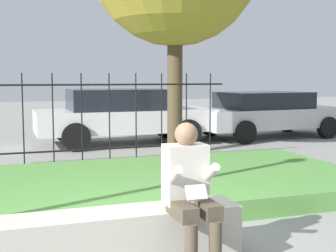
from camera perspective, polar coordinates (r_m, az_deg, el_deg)
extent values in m
cube|color=#B7B2A3|center=(4.37, -6.13, -13.31)|extent=(2.28, 0.45, 0.48)
cylinder|color=#4C4233|center=(3.98, 2.84, -14.53)|extent=(0.11, 0.11, 0.39)
cube|color=#4C4233|center=(4.09, 1.74, -10.23)|extent=(0.15, 0.42, 0.13)
cylinder|color=#4C4233|center=(4.07, 5.81, -14.12)|extent=(0.11, 0.11, 0.39)
cube|color=#4C4233|center=(4.17, 4.60, -9.93)|extent=(0.15, 0.42, 0.13)
cube|color=beige|center=(4.25, 2.12, -5.85)|extent=(0.38, 0.24, 0.54)
sphere|color=#8C664C|center=(4.17, 2.24, -1.00)|extent=(0.21, 0.21, 0.21)
cylinder|color=beige|center=(4.04, 0.68, -6.18)|extent=(0.08, 0.29, 0.24)
cylinder|color=beige|center=(4.17, 5.13, -5.83)|extent=(0.08, 0.29, 0.24)
cube|color=beige|center=(4.04, 3.47, -8.08)|extent=(0.18, 0.09, 0.13)
cube|color=#569342|center=(6.64, -9.62, -7.66)|extent=(8.15, 3.29, 0.25)
cylinder|color=black|center=(8.71, -12.06, -2.95)|extent=(6.15, 0.03, 0.03)
cylinder|color=black|center=(8.61, -12.24, 4.93)|extent=(6.15, 0.03, 0.03)
cylinder|color=black|center=(8.58, -17.24, 0.33)|extent=(0.02, 0.02, 1.76)
cylinder|color=black|center=(8.62, -13.83, 0.45)|extent=(0.02, 0.02, 1.76)
cylinder|color=black|center=(8.68, -10.46, 0.56)|extent=(0.02, 0.02, 1.76)
cylinder|color=black|center=(8.77, -7.15, 0.67)|extent=(0.02, 0.02, 1.76)
cylinder|color=black|center=(8.89, -3.92, 0.77)|extent=(0.02, 0.02, 1.76)
cylinder|color=black|center=(9.04, -0.78, 0.87)|extent=(0.02, 0.02, 1.76)
cylinder|color=black|center=(9.22, 2.25, 0.96)|extent=(0.02, 0.02, 1.76)
cylinder|color=black|center=(9.42, 5.15, 1.05)|extent=(0.02, 0.02, 1.76)
cube|color=silver|center=(11.85, -5.21, 0.70)|extent=(4.43, 1.72, 0.54)
cube|color=black|center=(11.77, -6.07, 3.25)|extent=(2.44, 1.51, 0.51)
cylinder|color=black|center=(11.51, 2.46, -0.79)|extent=(0.66, 0.20, 0.66)
cylinder|color=black|center=(13.07, -0.27, 0.01)|extent=(0.66, 0.20, 0.66)
cylinder|color=black|center=(10.80, -11.16, -1.35)|extent=(0.66, 0.20, 0.66)
cylinder|color=black|center=(12.44, -12.28, -0.42)|extent=(0.66, 0.20, 0.66)
cube|color=#B7B7BC|center=(13.45, 12.12, 1.05)|extent=(4.50, 2.15, 0.53)
cube|color=black|center=(13.32, 11.56, 3.12)|extent=(2.52, 1.77, 0.45)
cylinder|color=black|center=(13.66, 18.88, -0.18)|extent=(0.61, 0.25, 0.60)
cylinder|color=black|center=(14.99, 14.31, 0.47)|extent=(0.61, 0.25, 0.60)
cylinder|color=black|center=(11.99, 9.34, -0.75)|extent=(0.61, 0.25, 0.60)
cylinder|color=black|center=(13.49, 5.23, 0.04)|extent=(0.61, 0.25, 0.60)
cylinder|color=#4C3D28|center=(10.14, 0.84, 5.38)|extent=(0.33, 0.33, 3.16)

